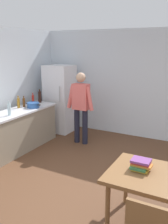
{
  "coord_description": "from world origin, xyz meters",
  "views": [
    {
      "loc": [
        1.8,
        -3.14,
        2.27
      ],
      "look_at": [
        -0.55,
        1.26,
        0.96
      ],
      "focal_mm": 40.05,
      "sensor_mm": 36.0,
      "label": 1
    }
  ],
  "objects_px": {
    "dining_table": "(165,183)",
    "bottle_beer_brown": "(24,102)",
    "bottle_wine_dark": "(40,97)",
    "book_stack": "(141,165)",
    "bottle_sauce_red": "(33,99)",
    "bottle_oil_amber": "(18,103)",
    "person": "(81,104)",
    "cooking_pot": "(33,105)",
    "refrigerator": "(60,99)",
    "bottle_water_clear": "(9,109)"
  },
  "relations": [
    {
      "from": "person",
      "to": "cooking_pot",
      "type": "xyz_separation_m",
      "value": [
        -0.94,
        -0.58,
        -0.02
      ]
    },
    {
      "from": "bottle_oil_amber",
      "to": "bottle_wine_dark",
      "type": "bearing_deg",
      "value": 84.34
    },
    {
      "from": "bottle_water_clear",
      "to": "bottle_oil_amber",
      "type": "xyz_separation_m",
      "value": [
        -0.29,
        0.59,
        -0.01
      ]
    },
    {
      "from": "bottle_water_clear",
      "to": "bottle_oil_amber",
      "type": "bearing_deg",
      "value": 116.18
    },
    {
      "from": "bottle_oil_amber",
      "to": "cooking_pot",
      "type": "bearing_deg",
      "value": 32.63
    },
    {
      "from": "bottle_beer_brown",
      "to": "book_stack",
      "type": "relative_size",
      "value": 1.0
    },
    {
      "from": "cooking_pot",
      "to": "dining_table",
      "type": "bearing_deg",
      "value": -25.46
    },
    {
      "from": "bottle_sauce_red",
      "to": "bottle_oil_amber",
      "type": "distance_m",
      "value": 0.62
    },
    {
      "from": "refrigerator",
      "to": "bottle_wine_dark",
      "type": "height_order",
      "value": "refrigerator"
    },
    {
      "from": "bottle_wine_dark",
      "to": "bottle_beer_brown",
      "type": "height_order",
      "value": "bottle_wine_dark"
    },
    {
      "from": "refrigerator",
      "to": "cooking_pot",
      "type": "height_order",
      "value": "refrigerator"
    },
    {
      "from": "refrigerator",
      "to": "bottle_sauce_red",
      "type": "height_order",
      "value": "refrigerator"
    },
    {
      "from": "person",
      "to": "dining_table",
      "type": "relative_size",
      "value": 1.21
    },
    {
      "from": "bottle_oil_amber",
      "to": "book_stack",
      "type": "distance_m",
      "value": 3.51
    },
    {
      "from": "bottle_water_clear",
      "to": "cooking_pot",
      "type": "bearing_deg",
      "value": 90.78
    },
    {
      "from": "book_stack",
      "to": "bottle_oil_amber",
      "type": "bearing_deg",
      "value": 157.57
    },
    {
      "from": "cooking_pot",
      "to": "bottle_sauce_red",
      "type": "relative_size",
      "value": 1.67
    },
    {
      "from": "bottle_sauce_red",
      "to": "book_stack",
      "type": "height_order",
      "value": "bottle_sauce_red"
    },
    {
      "from": "dining_table",
      "to": "bottle_oil_amber",
      "type": "xyz_separation_m",
      "value": [
        -3.57,
        1.39,
        0.34
      ]
    },
    {
      "from": "refrigerator",
      "to": "bottle_beer_brown",
      "type": "bearing_deg",
      "value": -101.14
    },
    {
      "from": "cooking_pot",
      "to": "bottle_oil_amber",
      "type": "xyz_separation_m",
      "value": [
        -0.28,
        -0.18,
        0.06
      ]
    },
    {
      "from": "bottle_water_clear",
      "to": "bottle_beer_brown",
      "type": "bearing_deg",
      "value": 108.96
    },
    {
      "from": "dining_table",
      "to": "book_stack",
      "type": "distance_m",
      "value": 0.36
    },
    {
      "from": "bottle_wine_dark",
      "to": "bottle_sauce_red",
      "type": "bearing_deg",
      "value": -150.24
    },
    {
      "from": "bottle_wine_dark",
      "to": "book_stack",
      "type": "xyz_separation_m",
      "value": [
        3.17,
        -2.04,
        -0.23
      ]
    },
    {
      "from": "cooking_pot",
      "to": "book_stack",
      "type": "distance_m",
      "value": 3.33
    },
    {
      "from": "bottle_water_clear",
      "to": "book_stack",
      "type": "height_order",
      "value": "bottle_water_clear"
    },
    {
      "from": "bottle_wine_dark",
      "to": "bottle_oil_amber",
      "type": "height_order",
      "value": "bottle_wine_dark"
    },
    {
      "from": "refrigerator",
      "to": "person",
      "type": "xyz_separation_m",
      "value": [
        0.95,
        -0.55,
        0.08
      ]
    },
    {
      "from": "bottle_wine_dark",
      "to": "bottle_water_clear",
      "type": "height_order",
      "value": "bottle_wine_dark"
    },
    {
      "from": "person",
      "to": "cooking_pot",
      "type": "distance_m",
      "value": 1.11
    },
    {
      "from": "person",
      "to": "bottle_sauce_red",
      "type": "bearing_deg",
      "value": -173.62
    },
    {
      "from": "dining_table",
      "to": "bottle_beer_brown",
      "type": "relative_size",
      "value": 5.38
    },
    {
      "from": "person",
      "to": "bottle_sauce_red",
      "type": "height_order",
      "value": "person"
    },
    {
      "from": "bottle_beer_brown",
      "to": "refrigerator",
      "type": "bearing_deg",
      "value": 78.86
    },
    {
      "from": "person",
      "to": "bottle_beer_brown",
      "type": "bearing_deg",
      "value": -152.35
    },
    {
      "from": "refrigerator",
      "to": "dining_table",
      "type": "height_order",
      "value": "refrigerator"
    },
    {
      "from": "bottle_water_clear",
      "to": "book_stack",
      "type": "bearing_deg",
      "value": -14.26
    },
    {
      "from": "dining_table",
      "to": "bottle_wine_dark",
      "type": "xyz_separation_m",
      "value": [
        -3.5,
        2.09,
        0.37
      ]
    },
    {
      "from": "bottle_wine_dark",
      "to": "bottle_beer_brown",
      "type": "distance_m",
      "value": 0.56
    },
    {
      "from": "dining_table",
      "to": "bottle_wine_dark",
      "type": "height_order",
      "value": "bottle_wine_dark"
    },
    {
      "from": "bottle_oil_amber",
      "to": "book_stack",
      "type": "height_order",
      "value": "bottle_oil_amber"
    },
    {
      "from": "bottle_wine_dark",
      "to": "bottle_sauce_red",
      "type": "height_order",
      "value": "bottle_wine_dark"
    },
    {
      "from": "person",
      "to": "bottle_oil_amber",
      "type": "height_order",
      "value": "person"
    },
    {
      "from": "cooking_pot",
      "to": "bottle_water_clear",
      "type": "xyz_separation_m",
      "value": [
        0.01,
        -0.77,
        0.07
      ]
    },
    {
      "from": "book_stack",
      "to": "dining_table",
      "type": "bearing_deg",
      "value": -8.62
    },
    {
      "from": "person",
      "to": "bottle_water_clear",
      "type": "relative_size",
      "value": 5.67
    },
    {
      "from": "bottle_water_clear",
      "to": "bottle_beer_brown",
      "type": "xyz_separation_m",
      "value": [
        -0.25,
        0.73,
        -0.02
      ]
    },
    {
      "from": "bottle_water_clear",
      "to": "bottle_wine_dark",
      "type": "bearing_deg",
      "value": 99.71
    },
    {
      "from": "bottle_wine_dark",
      "to": "bottle_oil_amber",
      "type": "xyz_separation_m",
      "value": [
        -0.07,
        -0.7,
        -0.03
      ]
    }
  ]
}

